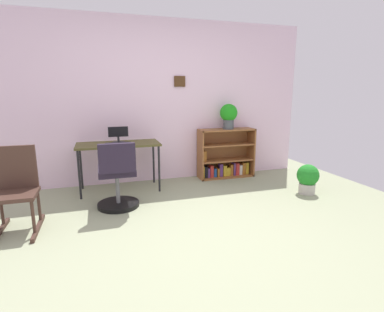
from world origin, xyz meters
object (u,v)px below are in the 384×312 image
(rocking_chair, at_px, (16,189))
(potted_plant_on_shelf, at_px, (229,115))
(bookshelf_low, at_px, (225,156))
(keyboard, at_px, (118,144))
(monitor, at_px, (118,135))
(office_chair, at_px, (117,180))
(potted_plant_floor, at_px, (308,178))
(desk, at_px, (118,147))

(rocking_chair, distance_m, potted_plant_on_shelf, 3.18)
(bookshelf_low, distance_m, potted_plant_on_shelf, 0.71)
(keyboard, bearing_deg, monitor, 83.54)
(office_chair, bearing_deg, potted_plant_on_shelf, 25.34)
(monitor, height_order, potted_plant_floor, monitor)
(office_chair, relative_size, potted_plant_on_shelf, 2.07)
(desk, height_order, keyboard, keyboard)
(desk, bearing_deg, keyboard, -93.58)
(office_chair, relative_size, bookshelf_low, 0.90)
(keyboard, distance_m, potted_plant_floor, 2.73)
(monitor, bearing_deg, rocking_chair, -137.50)
(rocking_chair, height_order, potted_plant_floor, rocking_chair)
(office_chair, distance_m, potted_plant_on_shelf, 2.17)
(desk, relative_size, bookshelf_low, 1.23)
(potted_plant_floor, bearing_deg, monitor, 158.81)
(office_chair, height_order, potted_plant_on_shelf, potted_plant_on_shelf)
(bookshelf_low, xyz_separation_m, potted_plant_on_shelf, (0.03, -0.05, 0.71))
(keyboard, bearing_deg, potted_plant_floor, -18.57)
(monitor, height_order, rocking_chair, monitor)
(monitor, relative_size, bookshelf_low, 0.30)
(keyboard, relative_size, rocking_chair, 0.41)
(office_chair, distance_m, potted_plant_floor, 2.63)
(potted_plant_on_shelf, bearing_deg, rocking_chair, -158.26)
(office_chair, bearing_deg, keyboard, 83.85)
(rocking_chair, relative_size, potted_plant_floor, 2.08)
(potted_plant_floor, bearing_deg, desk, 159.69)
(monitor, xyz_separation_m, potted_plant_on_shelf, (1.78, 0.13, 0.24))
(keyboard, relative_size, potted_plant_on_shelf, 0.87)
(desk, relative_size, monitor, 4.16)
(monitor, bearing_deg, keyboard, -96.46)
(keyboard, relative_size, bookshelf_low, 0.38)
(monitor, distance_m, bookshelf_low, 1.82)
(desk, xyz_separation_m, monitor, (0.01, 0.04, 0.17))
(monitor, xyz_separation_m, potted_plant_floor, (2.53, -0.98, -0.59))
(monitor, distance_m, rocking_chair, 1.56)
(office_chair, height_order, rocking_chair, rocking_chair)
(bookshelf_low, relative_size, potted_plant_floor, 2.24)
(rocking_chair, bearing_deg, keyboard, 39.15)
(bookshelf_low, height_order, potted_plant_on_shelf, potted_plant_on_shelf)
(desk, xyz_separation_m, keyboard, (-0.01, -0.09, 0.06))
(office_chair, distance_m, bookshelf_low, 2.06)
(potted_plant_floor, bearing_deg, keyboard, 161.43)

